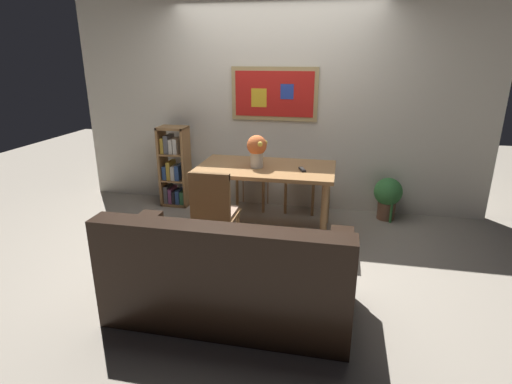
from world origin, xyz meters
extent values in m
plane|color=gray|center=(0.00, 0.00, 0.00)|extent=(12.00, 12.00, 0.00)
cube|color=silver|center=(0.00, 1.33, 1.30)|extent=(5.20, 0.10, 2.60)
cube|color=tan|center=(-0.02, 1.27, 1.45)|extent=(1.07, 0.02, 0.64)
cube|color=red|center=(-0.02, 1.25, 1.45)|extent=(0.97, 0.01, 0.54)
cube|color=gold|center=(-0.21, 1.25, 1.40)|extent=(0.19, 0.00, 0.23)
cube|color=#263FA5|center=(0.14, 1.25, 1.48)|extent=(0.16, 0.00, 0.18)
cube|color=#9E7042|center=(0.04, 0.44, 0.73)|extent=(1.49, 0.86, 0.04)
cylinder|color=#9E7042|center=(-0.63, 0.09, 0.36)|extent=(0.07, 0.07, 0.71)
cylinder|color=#9E7042|center=(0.70, 0.09, 0.36)|extent=(0.07, 0.07, 0.71)
cylinder|color=#9E7042|center=(-0.63, 0.79, 0.36)|extent=(0.07, 0.07, 0.71)
cylinder|color=#9E7042|center=(0.70, 0.79, 0.36)|extent=(0.07, 0.07, 0.71)
cube|color=#9E7042|center=(-0.31, -0.28, 0.44)|extent=(0.40, 0.40, 0.03)
cube|color=#997A66|center=(-0.31, -0.28, 0.47)|extent=(0.36, 0.36, 0.03)
cylinder|color=#9E7042|center=(-0.48, -0.45, 0.21)|extent=(0.04, 0.04, 0.42)
cylinder|color=#9E7042|center=(-0.14, -0.45, 0.21)|extent=(0.04, 0.04, 0.42)
cylinder|color=#9E7042|center=(-0.48, -0.11, 0.21)|extent=(0.04, 0.04, 0.42)
cylinder|color=#9E7042|center=(-0.14, -0.11, 0.21)|extent=(0.04, 0.04, 0.42)
cube|color=#9E7042|center=(-0.31, -0.46, 0.68)|extent=(0.38, 0.04, 0.46)
cube|color=#9E7042|center=(-0.31, -0.46, 0.88)|extent=(0.38, 0.05, 0.06)
cube|color=#9E7042|center=(-0.26, 1.13, 0.44)|extent=(0.40, 0.40, 0.03)
cube|color=#997A66|center=(-0.26, 1.13, 0.47)|extent=(0.36, 0.36, 0.03)
cylinder|color=#9E7042|center=(-0.09, 1.30, 0.21)|extent=(0.04, 0.04, 0.42)
cylinder|color=#9E7042|center=(-0.43, 1.30, 0.21)|extent=(0.04, 0.04, 0.42)
cylinder|color=#9E7042|center=(-0.09, 0.96, 0.21)|extent=(0.04, 0.04, 0.42)
cylinder|color=#9E7042|center=(-0.43, 0.96, 0.21)|extent=(0.04, 0.04, 0.42)
cube|color=#9E7042|center=(-0.26, 1.31, 0.68)|extent=(0.38, 0.04, 0.46)
cube|color=#9E7042|center=(-0.26, 1.31, 0.88)|extent=(0.38, 0.05, 0.06)
cube|color=#9E7042|center=(0.36, 1.15, 0.44)|extent=(0.40, 0.40, 0.03)
cube|color=#997A66|center=(0.36, 1.15, 0.47)|extent=(0.36, 0.36, 0.03)
cylinder|color=#9E7042|center=(0.53, 1.32, 0.21)|extent=(0.04, 0.04, 0.42)
cylinder|color=#9E7042|center=(0.19, 1.32, 0.21)|extent=(0.04, 0.04, 0.42)
cylinder|color=#9E7042|center=(0.53, 0.98, 0.21)|extent=(0.04, 0.04, 0.42)
cylinder|color=#9E7042|center=(0.19, 0.98, 0.21)|extent=(0.04, 0.04, 0.42)
cube|color=#9E7042|center=(0.36, 1.33, 0.68)|extent=(0.38, 0.04, 0.46)
cube|color=#9E7042|center=(0.36, 1.33, 0.88)|extent=(0.38, 0.05, 0.06)
cube|color=black|center=(0.07, -1.11, 0.20)|extent=(1.80, 0.84, 0.40)
cube|color=black|center=(0.07, -1.43, 0.62)|extent=(1.80, 0.20, 0.44)
cube|color=black|center=(-0.74, -1.11, 0.51)|extent=(0.18, 0.80, 0.22)
cube|color=black|center=(0.88, -1.11, 0.51)|extent=(0.18, 0.80, 0.22)
cube|color=#8C6B4C|center=(-0.38, -1.29, 0.56)|extent=(0.32, 0.16, 0.33)
cube|color=#8C6B4C|center=(0.07, -1.29, 0.56)|extent=(0.32, 0.16, 0.33)
cube|color=#334C72|center=(0.52, -1.29, 0.56)|extent=(0.32, 0.16, 0.33)
cube|color=#9E7042|center=(-1.45, 1.03, 0.52)|extent=(0.03, 0.28, 1.04)
cube|color=#9E7042|center=(-1.12, 1.03, 0.52)|extent=(0.03, 0.28, 1.04)
cube|color=#9E7042|center=(-1.29, 1.03, 0.01)|extent=(0.36, 0.28, 0.03)
cube|color=#9E7042|center=(-1.29, 1.03, 1.03)|extent=(0.36, 0.28, 0.03)
cube|color=#9E7042|center=(-1.29, 1.03, 0.35)|extent=(0.30, 0.28, 0.02)
cube|color=#9E7042|center=(-1.29, 1.03, 0.70)|extent=(0.30, 0.28, 0.02)
cube|color=#595960|center=(-1.40, 1.03, 0.15)|extent=(0.05, 0.22, 0.23)
cube|color=#7F3F72|center=(-1.34, 1.03, 0.13)|extent=(0.05, 0.22, 0.20)
cube|color=black|center=(-1.29, 1.03, 0.11)|extent=(0.04, 0.22, 0.17)
cube|color=#2D4C8C|center=(-1.24, 1.03, 0.12)|extent=(0.05, 0.22, 0.18)
cube|color=#337247|center=(-1.18, 1.03, 0.11)|extent=(0.05, 0.22, 0.17)
cube|color=#2D4C8C|center=(-1.40, 1.03, 0.45)|extent=(0.05, 0.22, 0.18)
cube|color=gold|center=(-1.34, 1.03, 0.48)|extent=(0.05, 0.22, 0.24)
cube|color=beige|center=(-1.28, 1.03, 0.45)|extent=(0.05, 0.22, 0.18)
cube|color=#2D4C8C|center=(-1.22, 1.03, 0.46)|extent=(0.06, 0.22, 0.19)
cube|color=gold|center=(-1.40, 1.03, 0.81)|extent=(0.04, 0.22, 0.20)
cube|color=#595960|center=(-1.34, 1.03, 0.82)|extent=(0.06, 0.22, 0.23)
cube|color=beige|center=(-1.29, 1.03, 0.80)|extent=(0.05, 0.22, 0.19)
cube|color=beige|center=(-1.23, 1.03, 0.80)|extent=(0.05, 0.22, 0.20)
cylinder|color=brown|center=(1.42, 1.07, 0.11)|extent=(0.21, 0.21, 0.21)
cylinder|color=#332319|center=(1.42, 1.07, 0.20)|extent=(0.19, 0.19, 0.02)
sphere|color=#387F3D|center=(1.42, 1.07, 0.35)|extent=(0.33, 0.33, 0.33)
cylinder|color=#387F3D|center=(1.46, 0.96, 0.12)|extent=(0.03, 0.03, 0.27)
cylinder|color=#387F3D|center=(1.52, 1.14, 0.10)|extent=(0.03, 0.03, 0.31)
cylinder|color=beige|center=(-0.06, 0.39, 0.83)|extent=(0.14, 0.14, 0.17)
sphere|color=#D86633|center=(-0.06, 0.39, 0.99)|extent=(0.21, 0.21, 0.21)
sphere|color=silver|center=(-0.10, 0.47, 1.00)|extent=(0.08, 0.08, 0.08)
sphere|color=#EACC4C|center=(-0.01, 0.32, 1.02)|extent=(0.06, 0.06, 0.06)
sphere|color=#EACC4C|center=(0.03, 0.42, 1.02)|extent=(0.06, 0.06, 0.06)
cube|color=black|center=(0.44, 0.37, 0.76)|extent=(0.09, 0.16, 0.02)
cube|color=gray|center=(0.44, 0.37, 0.77)|extent=(0.06, 0.10, 0.00)
camera|label=1|loc=(0.81, -3.74, 1.90)|focal=28.29mm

